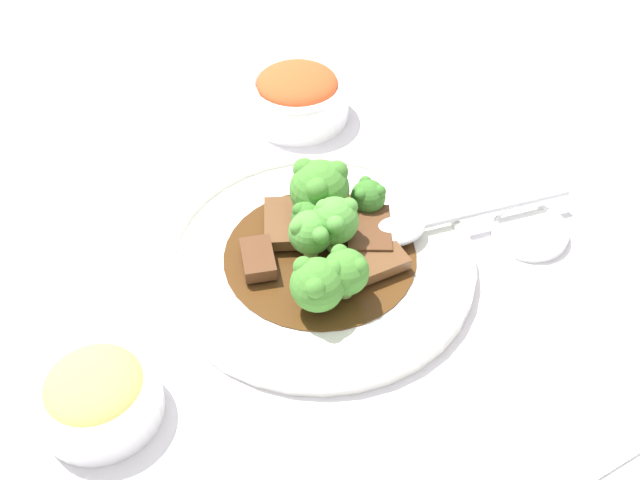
{
  "coord_description": "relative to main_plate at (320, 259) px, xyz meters",
  "views": [
    {
      "loc": [
        -0.18,
        -0.42,
        0.5
      ],
      "look_at": [
        0.0,
        0.0,
        0.03
      ],
      "focal_mm": 42.0,
      "sensor_mm": 36.0,
      "label": 1
    }
  ],
  "objects": [
    {
      "name": "beef_strip_0",
      "position": [
        -0.02,
        0.04,
        0.01
      ],
      "size": [
        0.05,
        0.07,
        0.01
      ],
      "color": "brown",
      "rests_on": "main_plate"
    },
    {
      "name": "broccoli_floret_4",
      "position": [
        0.0,
        0.02,
        0.03
      ],
      "size": [
        0.03,
        0.03,
        0.04
      ],
      "color": "#8EB756",
      "rests_on": "main_plate"
    },
    {
      "name": "side_bowl_kimchi",
      "position": [
        0.07,
        0.22,
        0.02
      ],
      "size": [
        0.11,
        0.11,
        0.06
      ],
      "color": "white",
      "rests_on": "ground_plane"
    },
    {
      "name": "broccoli_floret_6",
      "position": [
        0.01,
        -0.0,
        0.04
      ],
      "size": [
        0.04,
        0.04,
        0.05
      ],
      "color": "#7FA84C",
      "rests_on": "main_plate"
    },
    {
      "name": "broccoli_floret_3",
      "position": [
        0.02,
        0.04,
        0.04
      ],
      "size": [
        0.05,
        0.05,
        0.06
      ],
      "color": "#8EB756",
      "rests_on": "main_plate"
    },
    {
      "name": "beef_strip_2",
      "position": [
        0.05,
        0.0,
        0.02
      ],
      "size": [
        0.06,
        0.07,
        0.01
      ],
      "color": "#56331E",
      "rests_on": "main_plate"
    },
    {
      "name": "beef_strip_1",
      "position": [
        0.03,
        -0.04,
        0.01
      ],
      "size": [
        0.06,
        0.03,
        0.01
      ],
      "color": "brown",
      "rests_on": "main_plate"
    },
    {
      "name": "serving_spoon",
      "position": [
        0.09,
        -0.01,
        0.02
      ],
      "size": [
        0.21,
        0.05,
        0.01
      ],
      "color": "#B7B7BC",
      "rests_on": "main_plate"
    },
    {
      "name": "ground_plane",
      "position": [
        0.0,
        0.0,
        -0.01
      ],
      "size": [
        4.0,
        4.0,
        0.0
      ],
      "primitive_type": "plane",
      "color": "silver"
    },
    {
      "name": "paper_napkin",
      "position": [
        0.09,
        -0.21,
        -0.01
      ],
      "size": [
        0.13,
        0.12,
        0.01
      ],
      "color": "white",
      "rests_on": "ground_plane"
    },
    {
      "name": "broccoli_floret_1",
      "position": [
        -0.01,
        -0.0,
        0.04
      ],
      "size": [
        0.04,
        0.04,
        0.05
      ],
      "color": "#8EB756",
      "rests_on": "main_plate"
    },
    {
      "name": "broccoli_floret_2",
      "position": [
        0.06,
        0.03,
        0.03
      ],
      "size": [
        0.03,
        0.03,
        0.04
      ],
      "color": "#7FA84C",
      "rests_on": "main_plate"
    },
    {
      "name": "beef_strip_3",
      "position": [
        -0.06,
        0.01,
        0.02
      ],
      "size": [
        0.04,
        0.05,
        0.01
      ],
      "color": "#56331E",
      "rests_on": "main_plate"
    },
    {
      "name": "sauce_dish",
      "position": [
        0.2,
        -0.04,
        -0.0
      ],
      "size": [
        0.07,
        0.07,
        0.01
      ],
      "color": "white",
      "rests_on": "ground_plane"
    },
    {
      "name": "main_plate",
      "position": [
        0.0,
        0.0,
        0.0
      ],
      "size": [
        0.28,
        0.28,
        0.02
      ],
      "color": "white",
      "rests_on": "ground_plane"
    },
    {
      "name": "broccoli_floret_5",
      "position": [
        -0.0,
        -0.05,
        0.04
      ],
      "size": [
        0.04,
        0.04,
        0.05
      ],
      "color": "#7FA84C",
      "rests_on": "main_plate"
    },
    {
      "name": "broccoli_floret_0",
      "position": [
        -0.03,
        -0.06,
        0.04
      ],
      "size": [
        0.05,
        0.05,
        0.05
      ],
      "color": "#7FA84C",
      "rests_on": "main_plate"
    },
    {
      "name": "side_bowl_appetizer",
      "position": [
        -0.21,
        -0.07,
        0.01
      ],
      "size": [
        0.09,
        0.09,
        0.05
      ],
      "color": "white",
      "rests_on": "ground_plane"
    }
  ]
}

